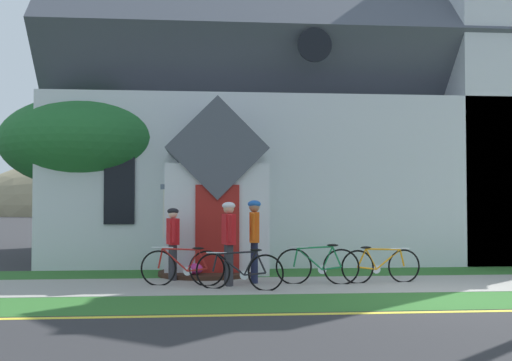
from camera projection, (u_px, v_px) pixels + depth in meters
ground at (394, 272)px, 15.00m from camera, size 140.00×140.00×0.00m
sidewalk_slab at (343, 284)px, 12.80m from camera, size 32.00×2.61×0.01m
grass_verge at (372, 301)px, 10.57m from camera, size 32.00×1.87×0.01m
church_lawn at (322, 272)px, 15.00m from camera, size 24.00×1.81×0.01m
curb_paint_stripe at (392, 313)px, 9.49m from camera, size 28.00×0.16×0.01m
church_building at (303, 114)px, 20.75m from camera, size 14.71×11.82×13.85m
church_sign at (206, 214)px, 14.89m from camera, size 2.17×0.15×2.13m
flower_bed at (205, 272)px, 14.37m from camera, size 2.20×2.20×0.34m
bicycle_orange at (381, 265)px, 13.03m from camera, size 1.75×0.22×0.79m
bicycle_green at (239, 271)px, 12.00m from camera, size 1.69×0.64×0.82m
bicycle_yellow at (318, 265)px, 12.82m from camera, size 1.72×0.30×0.85m
bicycle_black at (183, 267)px, 12.59m from camera, size 1.72×0.28×0.81m
cyclist_in_orange_jersey at (173, 239)px, 13.50m from camera, size 0.31×0.72×1.57m
cyclist_in_blue_jersey at (254, 234)px, 13.01m from camera, size 0.29×0.77×1.74m
cyclist_in_yellow_jersey at (229, 236)px, 12.59m from camera, size 0.31×0.80×1.71m
roadside_conifer at (463, 126)px, 22.39m from camera, size 2.95×2.95×7.29m
yard_deciduous_tree at (92, 144)px, 17.28m from camera, size 4.99×4.99×4.65m
distant_hill at (228, 214)px, 91.67m from camera, size 76.01×43.70×21.53m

